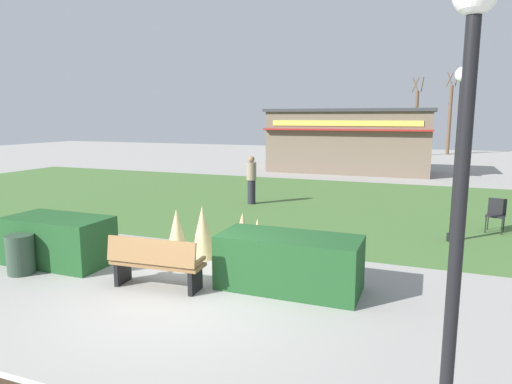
{
  "coord_description": "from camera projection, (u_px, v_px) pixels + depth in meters",
  "views": [
    {
      "loc": [
        3.75,
        -6.2,
        3.01
      ],
      "look_at": [
        -0.26,
        4.17,
        1.17
      ],
      "focal_mm": 31.53,
      "sensor_mm": 36.0,
      "label": 1
    }
  ],
  "objects": [
    {
      "name": "ground_plane",
      "position": [
        181.0,
        299.0,
        7.53
      ],
      "size": [
        80.0,
        80.0,
        0.0
      ],
      "primitive_type": "plane",
      "color": "#999691"
    },
    {
      "name": "person_strolling",
      "position": [
        251.0,
        180.0,
        15.73
      ],
      "size": [
        0.34,
        0.34,
        1.69
      ],
      "rotation": [
        0.0,
        0.0,
        5.54
      ],
      "color": "#23232D",
      "rests_on": "ground_plane"
    },
    {
      "name": "trash_bin",
      "position": [
        21.0,
        254.0,
        8.73
      ],
      "size": [
        0.52,
        0.52,
        0.77
      ],
      "primitive_type": "cylinder",
      "color": "#2D4233",
      "rests_on": "ground_plane"
    },
    {
      "name": "ornamental_grass_behind_left",
      "position": [
        258.0,
        242.0,
        9.18
      ],
      "size": [
        0.52,
        0.52,
        0.99
      ],
      "primitive_type": "cone",
      "color": "#D1BC7F",
      "rests_on": "ground_plane"
    },
    {
      "name": "ornamental_grass_behind_center",
      "position": [
        203.0,
        232.0,
        9.68
      ],
      "size": [
        0.56,
        0.56,
        1.14
      ],
      "primitive_type": "cone",
      "color": "#D1BC7F",
      "rests_on": "ground_plane"
    },
    {
      "name": "hedge_right",
      "position": [
        289.0,
        262.0,
        7.94
      ],
      "size": [
        2.49,
        1.1,
        0.97
      ],
      "primitive_type": "cube",
      "color": "#1E4C23",
      "rests_on": "ground_plane"
    },
    {
      "name": "ornamental_grass_behind_right",
      "position": [
        177.0,
        234.0,
        9.56
      ],
      "size": [
        0.56,
        0.56,
        1.11
      ],
      "primitive_type": "cone",
      "color": "#D1BC7F",
      "rests_on": "ground_plane"
    },
    {
      "name": "tree_right_bg",
      "position": [
        416.0,
        122.0,
        35.56
      ],
      "size": [
        0.91,
        0.96,
        6.13
      ],
      "color": "brown",
      "rests_on": "ground_plane"
    },
    {
      "name": "food_kiosk",
      "position": [
        350.0,
        140.0,
        25.14
      ],
      "size": [
        8.92,
        4.41,
        3.48
      ],
      "color": "#6B5B4C",
      "rests_on": "ground_plane"
    },
    {
      "name": "lamppost_mid",
      "position": [
        459.0,
        134.0,
        10.63
      ],
      "size": [
        0.36,
        0.36,
        4.18
      ],
      "color": "black",
      "rests_on": "ground_plane"
    },
    {
      "name": "cafe_chair_east",
      "position": [
        496.0,
        212.0,
        11.91
      ],
      "size": [
        0.53,
        0.53,
        0.89
      ],
      "color": "black",
      "rests_on": "ground_plane"
    },
    {
      "name": "hedge_left",
      "position": [
        59.0,
        240.0,
        9.32
      ],
      "size": [
        2.14,
        1.1,
        0.99
      ],
      "primitive_type": "cube",
      "color": "#1E4C23",
      "rests_on": "ground_plane"
    },
    {
      "name": "lawn_patch",
      "position": [
        314.0,
        203.0,
        15.95
      ],
      "size": [
        36.0,
        12.0,
        0.01
      ],
      "primitive_type": "cube",
      "color": "#446B33",
      "rests_on": "ground_plane"
    },
    {
      "name": "ornamental_grass_behind_far",
      "position": [
        243.0,
        238.0,
        9.34
      ],
      "size": [
        0.58,
        0.58,
        1.07
      ],
      "primitive_type": "cone",
      "color": "#D1BC7F",
      "rests_on": "ground_plane"
    },
    {
      "name": "lamppost_near",
      "position": [
        463.0,
        163.0,
        3.83
      ],
      "size": [
        0.36,
        0.36,
        4.18
      ],
      "color": "black",
      "rests_on": "ground_plane"
    },
    {
      "name": "parked_car_west_slot",
      "position": [
        313.0,
        148.0,
        35.09
      ],
      "size": [
        4.26,
        2.17,
        1.2
      ],
      "color": "silver",
      "rests_on": "ground_plane"
    },
    {
      "name": "tree_left_bg",
      "position": [
        450.0,
        118.0,
        36.57
      ],
      "size": [
        0.91,
        0.96,
        6.61
      ],
      "color": "brown",
      "rests_on": "ground_plane"
    },
    {
      "name": "park_bench",
      "position": [
        156.0,
        263.0,
        7.93
      ],
      "size": [
        1.73,
        0.63,
        0.95
      ],
      "color": "olive",
      "rests_on": "ground_plane"
    }
  ]
}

